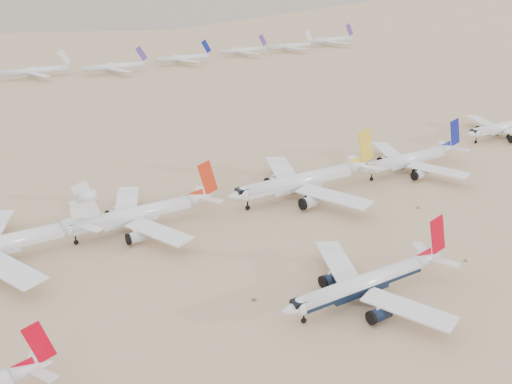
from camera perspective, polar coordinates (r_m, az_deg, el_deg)
ground at (r=136.84m, az=14.16°, el=-9.65°), size 7000.00×7000.00×0.00m
main_airliner at (r=130.59m, az=11.20°, el=-8.82°), size 44.50×43.46×15.70m
row2_navy_widebody at (r=208.97m, az=15.23°, el=3.22°), size 45.82×44.81×16.30m
row2_gold_tail at (r=181.00m, az=4.85°, el=1.16°), size 53.02×51.85×18.88m
row2_orange_tail at (r=162.31m, az=-11.58°, el=-2.15°), size 45.98×44.98×16.40m
row2_blue_far at (r=262.26m, az=23.63°, el=6.00°), size 44.39×43.40×15.78m
distant_storage_row at (r=388.80m, az=-18.66°, el=11.69°), size 527.64×62.09×14.80m
desert_scrub at (r=112.23m, az=14.45°, el=-17.70°), size 233.60×121.67×0.63m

